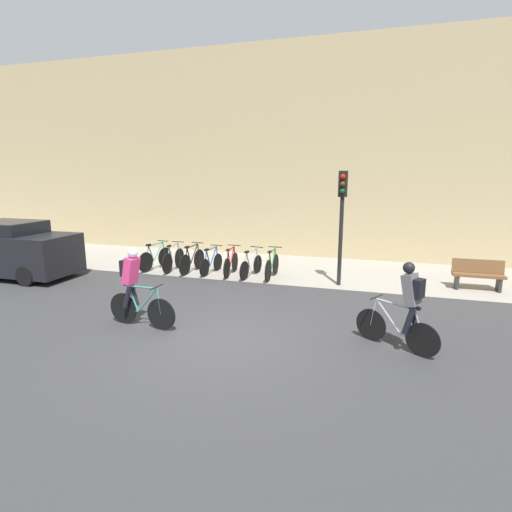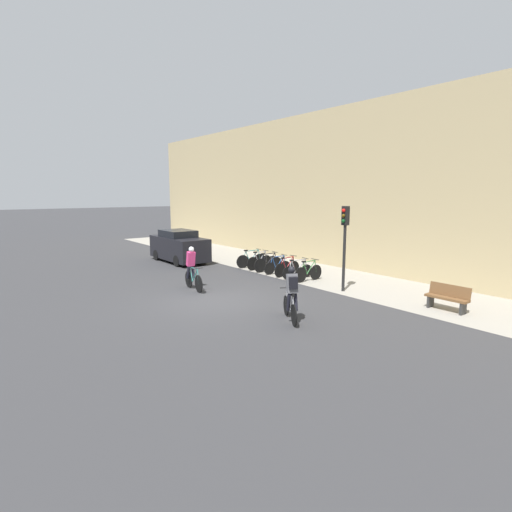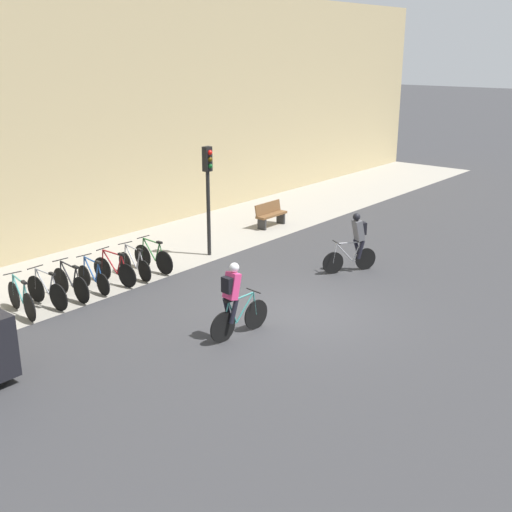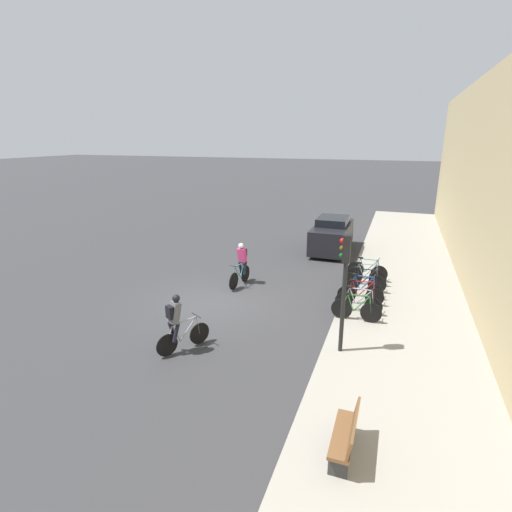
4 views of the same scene
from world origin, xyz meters
TOP-DOWN VIEW (x-y plane):
  - ground at (0.00, 0.00)m, footprint 200.00×200.00m
  - kerb_strip at (0.00, 6.75)m, footprint 44.00×4.50m
  - building_facade at (0.00, 9.30)m, footprint 44.00×0.60m
  - cyclist_pink at (-2.10, 0.28)m, footprint 1.75×0.48m
  - cyclist_grey at (3.63, 0.61)m, footprint 1.54×0.89m
  - parked_bike_0 at (-4.50, 5.21)m, footprint 0.48×1.73m
  - parked_bike_1 at (-3.78, 5.21)m, footprint 0.46×1.68m
  - parked_bike_2 at (-3.06, 5.21)m, footprint 0.46×1.73m
  - parked_bike_3 at (-2.34, 5.21)m, footprint 0.46×1.57m
  - parked_bike_4 at (-1.62, 5.21)m, footprint 0.46×1.69m
  - parked_bike_5 at (-0.91, 5.21)m, footprint 0.46×1.68m
  - parked_bike_6 at (-0.19, 5.21)m, footprint 0.46×1.68m
  - traffic_light_pole at (2.00, 5.00)m, footprint 0.26×0.30m
  - bench at (5.99, 5.68)m, footprint 1.41×0.44m
  - parked_car at (-8.53, 2.99)m, footprint 4.30×1.84m

SIDE VIEW (x-z plane):
  - ground at x=0.00m, z-range 0.00..0.00m
  - kerb_strip at x=0.00m, z-range 0.00..0.01m
  - parked_bike_3 at x=-2.34m, z-range -0.09..0.85m
  - parked_bike_5 at x=-0.91m, z-range -0.09..0.86m
  - parked_bike_4 at x=-1.62m, z-range -0.08..0.89m
  - parked_bike_6 at x=-0.19m, z-range -0.08..0.91m
  - parked_bike_1 at x=-3.78m, z-range -0.08..0.91m
  - parked_bike_0 at x=-4.50m, z-range -0.08..0.91m
  - parked_bike_2 at x=-3.06m, z-range -0.08..0.91m
  - bench at x=5.99m, z-range 0.01..0.91m
  - parked_car at x=-8.53m, z-range -0.03..1.82m
  - cyclist_grey at x=3.63m, z-range 0.06..1.83m
  - cyclist_pink at x=-2.10m, z-range 0.05..1.85m
  - traffic_light_pole at x=2.00m, z-range 0.68..4.15m
  - building_facade at x=0.00m, z-range 0.00..8.43m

